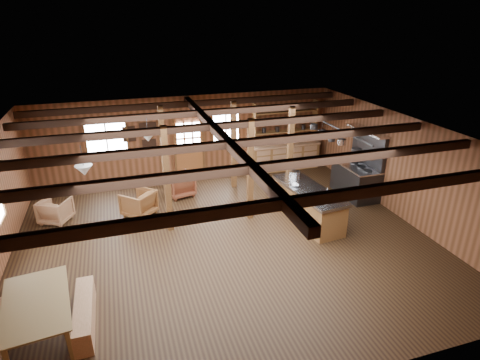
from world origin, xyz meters
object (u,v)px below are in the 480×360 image
object	(u,v)px
kitchen_island	(308,204)
armchair_c	(55,210)
dining_table	(41,317)
commercial_range	(358,175)
armchair_a	(139,203)
armchair_b	(180,185)

from	to	relation	value
kitchen_island	armchair_c	distance (m)	6.84
dining_table	commercial_range	bearing A→B (deg)	-75.40
dining_table	armchair_c	bearing A→B (deg)	-4.80
dining_table	armchair_a	bearing A→B (deg)	-33.17
armchair_a	armchair_c	world-z (taller)	armchair_a
kitchen_island	armchair_b	size ratio (longest dim) A/B	3.24
armchair_b	armchair_c	distance (m)	3.56
kitchen_island	dining_table	size ratio (longest dim) A/B	1.34
commercial_range	armchair_a	world-z (taller)	commercial_range
armchair_a	armchair_c	size ratio (longest dim) A/B	1.08
dining_table	kitchen_island	bearing A→B (deg)	-76.68
commercial_range	armchair_c	xyz separation A→B (m)	(-8.74, 0.94, -0.33)
commercial_range	kitchen_island	bearing A→B (deg)	-154.51
armchair_b	dining_table	bearing A→B (deg)	42.94
armchair_b	commercial_range	bearing A→B (deg)	148.95
commercial_range	armchair_c	world-z (taller)	commercial_range
armchair_a	armchair_c	xyz separation A→B (m)	(-2.18, 0.27, -0.03)
armchair_b	armchair_c	bearing A→B (deg)	-2.96
armchair_a	armchair_b	size ratio (longest dim) A/B	1.00
armchair_a	armchair_c	bearing A→B (deg)	-51.54
commercial_range	armchair_c	distance (m)	8.80
armchair_a	commercial_range	bearing A→B (deg)	129.83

